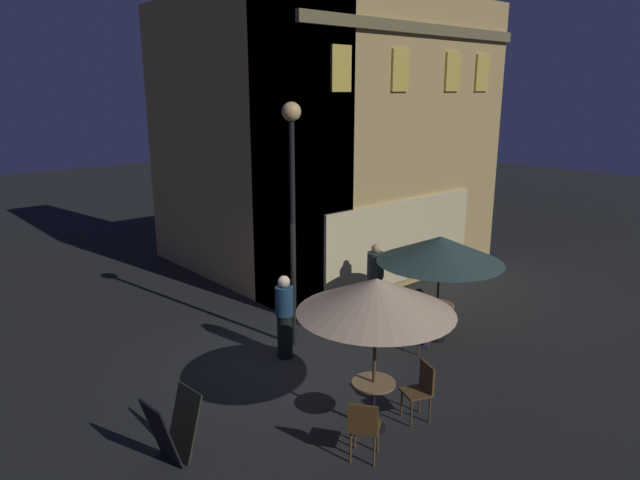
{
  "coord_description": "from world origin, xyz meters",
  "views": [
    {
      "loc": [
        -5.91,
        -8.01,
        4.97
      ],
      "look_at": [
        1.19,
        0.1,
        2.11
      ],
      "focal_mm": 32.04,
      "sensor_mm": 36.0,
      "label": 1
    }
  ],
  "objects_px": {
    "menu_sandwich_board": "(173,428)",
    "cafe_chair_0": "(414,324)",
    "patio_umbrella_1": "(376,296)",
    "cafe_chair_1": "(364,425)",
    "cafe_chair_2": "(421,386)",
    "patio_umbrella_0": "(440,250)",
    "patron_standing_2": "(375,281)",
    "cafe_table_1": "(373,397)",
    "patron_seated_0": "(419,315)",
    "cafe_table_0": "(437,315)",
    "patron_standing_1": "(285,317)",
    "street_lamp_near_corner": "(292,176)"
  },
  "relations": [
    {
      "from": "cafe_table_1",
      "to": "cafe_chair_2",
      "type": "height_order",
      "value": "cafe_chair_2"
    },
    {
      "from": "street_lamp_near_corner",
      "to": "cafe_chair_1",
      "type": "height_order",
      "value": "street_lamp_near_corner"
    },
    {
      "from": "menu_sandwich_board",
      "to": "cafe_table_1",
      "type": "relative_size",
      "value": 1.23
    },
    {
      "from": "menu_sandwich_board",
      "to": "cafe_chair_0",
      "type": "bearing_deg",
      "value": -4.4
    },
    {
      "from": "patio_umbrella_1",
      "to": "cafe_chair_0",
      "type": "xyz_separation_m",
      "value": [
        2.51,
        1.3,
        -1.56
      ]
    },
    {
      "from": "menu_sandwich_board",
      "to": "cafe_table_0",
      "type": "bearing_deg",
      "value": -3.72
    },
    {
      "from": "menu_sandwich_board",
      "to": "cafe_chair_0",
      "type": "height_order",
      "value": "menu_sandwich_board"
    },
    {
      "from": "menu_sandwich_board",
      "to": "patio_umbrella_1",
      "type": "height_order",
      "value": "patio_umbrella_1"
    },
    {
      "from": "cafe_chair_1",
      "to": "cafe_chair_2",
      "type": "distance_m",
      "value": 1.43
    },
    {
      "from": "cafe_table_1",
      "to": "cafe_chair_2",
      "type": "relative_size",
      "value": 0.85
    },
    {
      "from": "menu_sandwich_board",
      "to": "patron_seated_0",
      "type": "distance_m",
      "value": 5.27
    },
    {
      "from": "patron_standing_1",
      "to": "cafe_table_0",
      "type": "bearing_deg",
      "value": -130.95
    },
    {
      "from": "cafe_chair_0",
      "to": "patron_standing_1",
      "type": "bearing_deg",
      "value": 139.22
    },
    {
      "from": "cafe_table_1",
      "to": "cafe_chair_2",
      "type": "bearing_deg",
      "value": -21.6
    },
    {
      "from": "cafe_chair_1",
      "to": "patron_standing_2",
      "type": "bearing_deg",
      "value": 7.45
    },
    {
      "from": "cafe_chair_0",
      "to": "cafe_table_0",
      "type": "bearing_deg",
      "value": 0.0
    },
    {
      "from": "cafe_chair_0",
      "to": "patio_umbrella_0",
      "type": "bearing_deg",
      "value": -0.0
    },
    {
      "from": "patio_umbrella_1",
      "to": "menu_sandwich_board",
      "type": "bearing_deg",
      "value": 153.74
    },
    {
      "from": "cafe_table_1",
      "to": "patio_umbrella_0",
      "type": "relative_size",
      "value": 0.31
    },
    {
      "from": "cafe_table_0",
      "to": "patron_standing_2",
      "type": "distance_m",
      "value": 1.7
    },
    {
      "from": "cafe_table_1",
      "to": "patio_umbrella_1",
      "type": "height_order",
      "value": "patio_umbrella_1"
    },
    {
      "from": "cafe_chair_0",
      "to": "patron_seated_0",
      "type": "xyz_separation_m",
      "value": [
        0.14,
        0.01,
        0.15
      ]
    },
    {
      "from": "patio_umbrella_1",
      "to": "patron_standing_1",
      "type": "relative_size",
      "value": 1.46
    },
    {
      "from": "cafe_table_0",
      "to": "cafe_chair_0",
      "type": "height_order",
      "value": "cafe_chair_0"
    },
    {
      "from": "cafe_table_0",
      "to": "street_lamp_near_corner",
      "type": "bearing_deg",
      "value": 144.12
    },
    {
      "from": "cafe_chair_0",
      "to": "patron_standing_1",
      "type": "distance_m",
      "value": 2.52
    },
    {
      "from": "menu_sandwich_board",
      "to": "cafe_table_1",
      "type": "xyz_separation_m",
      "value": [
        2.61,
        -1.29,
        0.04
      ]
    },
    {
      "from": "cafe_table_1",
      "to": "cafe_chair_0",
      "type": "relative_size",
      "value": 0.84
    },
    {
      "from": "patio_umbrella_0",
      "to": "patron_standing_1",
      "type": "bearing_deg",
      "value": 153.9
    },
    {
      "from": "patio_umbrella_0",
      "to": "patron_seated_0",
      "type": "height_order",
      "value": "patio_umbrella_0"
    },
    {
      "from": "cafe_table_1",
      "to": "patio_umbrella_1",
      "type": "bearing_deg",
      "value": 180.0
    },
    {
      "from": "patio_umbrella_0",
      "to": "cafe_chair_0",
      "type": "height_order",
      "value": "patio_umbrella_0"
    },
    {
      "from": "cafe_table_1",
      "to": "patron_seated_0",
      "type": "distance_m",
      "value": 2.97
    },
    {
      "from": "cafe_chair_2",
      "to": "patron_standing_1",
      "type": "height_order",
      "value": "patron_standing_1"
    },
    {
      "from": "cafe_table_0",
      "to": "patio_umbrella_1",
      "type": "xyz_separation_m",
      "value": [
        -3.3,
        -1.37,
        1.6
      ]
    },
    {
      "from": "patio_umbrella_0",
      "to": "cafe_chair_1",
      "type": "relative_size",
      "value": 2.74
    },
    {
      "from": "patio_umbrella_1",
      "to": "patron_standing_2",
      "type": "height_order",
      "value": "patio_umbrella_1"
    },
    {
      "from": "patio_umbrella_0",
      "to": "patron_standing_2",
      "type": "xyz_separation_m",
      "value": [
        -0.06,
        1.67,
        -1.06
      ]
    },
    {
      "from": "patio_umbrella_0",
      "to": "patron_seated_0",
      "type": "relative_size",
      "value": 1.97
    },
    {
      "from": "cafe_table_1",
      "to": "patron_standing_2",
      "type": "height_order",
      "value": "patron_standing_2"
    },
    {
      "from": "cafe_table_1",
      "to": "patron_standing_2",
      "type": "bearing_deg",
      "value": 43.18
    },
    {
      "from": "cafe_chair_2",
      "to": "street_lamp_near_corner",
      "type": "bearing_deg",
      "value": -71.66
    },
    {
      "from": "patio_umbrella_0",
      "to": "cafe_chair_0",
      "type": "relative_size",
      "value": 2.72
    },
    {
      "from": "menu_sandwich_board",
      "to": "cafe_table_0",
      "type": "relative_size",
      "value": 1.28
    },
    {
      "from": "cafe_table_0",
      "to": "patron_standing_2",
      "type": "relative_size",
      "value": 0.44
    },
    {
      "from": "cafe_chair_2",
      "to": "patron_seated_0",
      "type": "relative_size",
      "value": 0.72
    },
    {
      "from": "cafe_table_1",
      "to": "patron_standing_2",
      "type": "xyz_separation_m",
      "value": [
        3.24,
        3.04,
        0.31
      ]
    },
    {
      "from": "cafe_table_1",
      "to": "patio_umbrella_0",
      "type": "height_order",
      "value": "patio_umbrella_0"
    },
    {
      "from": "patron_seated_0",
      "to": "patron_standing_2",
      "type": "distance_m",
      "value": 1.83
    },
    {
      "from": "patio_umbrella_0",
      "to": "patio_umbrella_1",
      "type": "relative_size",
      "value": 1.05
    }
  ]
}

